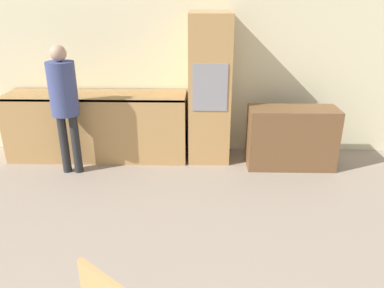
{
  "coord_description": "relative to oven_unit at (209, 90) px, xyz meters",
  "views": [
    {
      "loc": [
        0.12,
        0.38,
        2.18
      ],
      "look_at": [
        0.06,
        3.02,
        1.11
      ],
      "focal_mm": 35.0,
      "sensor_mm": 36.0,
      "label": 1
    }
  ],
  "objects": [
    {
      "name": "wall_back",
      "position": [
        -0.23,
        0.34,
        0.32
      ],
      "size": [
        6.78,
        0.05,
        2.6
      ],
      "color": "beige",
      "rests_on": "ground_plane"
    },
    {
      "name": "kitchen_counter",
      "position": [
        -1.54,
        -0.01,
        -0.51
      ],
      "size": [
        2.46,
        0.6,
        0.91
      ],
      "color": "tan",
      "rests_on": "ground_plane"
    },
    {
      "name": "oven_unit",
      "position": [
        0.0,
        0.0,
        0.0
      ],
      "size": [
        0.55,
        0.59,
        1.96
      ],
      "color": "tan",
      "rests_on": "ground_plane"
    },
    {
      "name": "sideboard",
      "position": [
        1.09,
        -0.27,
        -0.57
      ],
      "size": [
        1.14,
        0.45,
        0.81
      ],
      "color": "brown",
      "rests_on": "ground_plane"
    },
    {
      "name": "person_standing",
      "position": [
        -1.78,
        -0.52,
        0.03
      ],
      "size": [
        0.34,
        0.34,
        1.62
      ],
      "color": "#262628",
      "rests_on": "ground_plane"
    }
  ]
}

